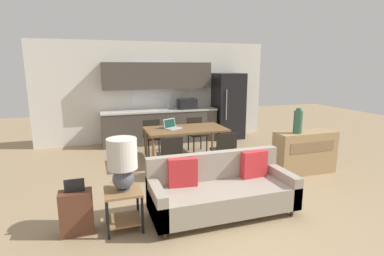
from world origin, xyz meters
name	(u,v)px	position (x,y,z in m)	size (l,w,h in m)	color
ground_plane	(227,214)	(0.00, 0.00, 0.00)	(20.00, 20.00, 0.00)	#9E8460
wall_back	(157,92)	(0.00, 4.63, 1.35)	(6.40, 0.07, 2.70)	silver
kitchen_counter	(160,112)	(0.01, 4.33, 0.84)	(3.10, 0.65, 2.15)	#4C443D
refrigerator	(228,106)	(1.99, 4.22, 0.93)	(0.79, 0.75, 1.86)	black
dining_table	(186,131)	(0.12, 2.34, 0.71)	(1.67, 0.93, 0.77)	brown
couch	(221,190)	(-0.06, 0.08, 0.33)	(2.02, 0.80, 0.83)	#3D2D1E
side_table	(123,203)	(-1.42, 0.08, 0.35)	(0.45, 0.45, 0.52)	olive
table_lamp	(122,161)	(-1.40, 0.08, 0.91)	(0.37, 0.37, 0.67)	#4C515B
credenza	(305,152)	(2.15, 1.07, 0.41)	(1.22, 0.42, 0.82)	tan
vase	(298,122)	(1.91, 1.03, 1.04)	(0.16, 0.16, 0.47)	#336047
dining_chair_near_left	(170,154)	(-0.42, 1.54, 0.47)	(0.43, 0.43, 0.82)	black
dining_chair_far_left	(153,135)	(-0.42, 3.16, 0.47)	(0.45, 0.45, 0.82)	black
dining_chair_near_right	(224,150)	(0.65, 1.54, 0.47)	(0.45, 0.45, 0.82)	black
dining_chair_far_right	(196,132)	(0.65, 3.16, 0.47)	(0.45, 0.45, 0.82)	black
laptop	(172,126)	(-0.16, 2.42, 0.82)	(0.40, 0.38, 0.20)	#B7BABC
suitcase	(77,212)	(-1.98, 0.13, 0.28)	(0.39, 0.22, 0.72)	brown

